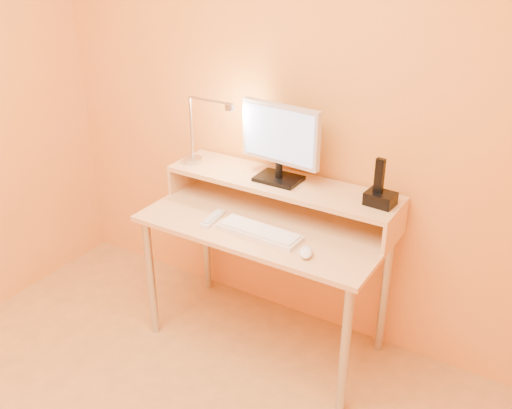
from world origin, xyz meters
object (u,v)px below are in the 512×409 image
Objects in this scene: keyboard at (259,233)px; phone_dock at (380,199)px; monitor_panel at (280,134)px; remote_control at (213,219)px; mouse at (306,252)px; lamp_base at (193,160)px.

phone_dock is at bearing 32.78° from keyboard.
remote_control is at bearing -122.05° from monitor_panel.
monitor_panel is 4.17× the size of mouse.
phone_dock is 1.27× the size of mouse.
phone_dock is 0.57m from keyboard.
monitor_panel is 0.55m from lamp_base.
lamp_base is 0.77× the size of phone_dock.
monitor_panel reaches higher than keyboard.
keyboard is (0.05, -0.28, -0.39)m from monitor_panel.
lamp_base is 0.24× the size of keyboard.
monitor_panel reaches higher than remote_control.
keyboard is at bearing -145.41° from phone_dock.
mouse reaches higher than remote_control.
remote_control is (-0.21, -0.28, -0.39)m from monitor_panel.
phone_dock reaches higher than mouse.
monitor_panel is at bearing 110.67° from mouse.
remote_control is at bearing 150.68° from mouse.
lamp_base reaches higher than keyboard.
keyboard is 2.28× the size of remote_control.
monitor_panel reaches higher than mouse.
phone_dock reaches higher than keyboard.
remote_control is (0.29, -0.24, -0.16)m from lamp_base.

